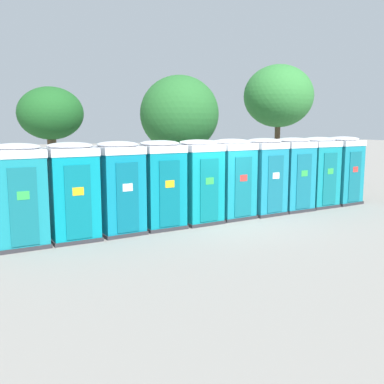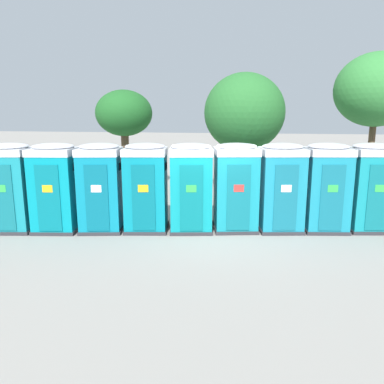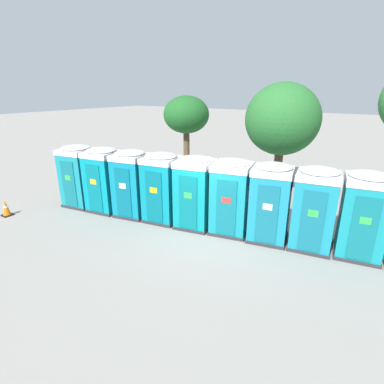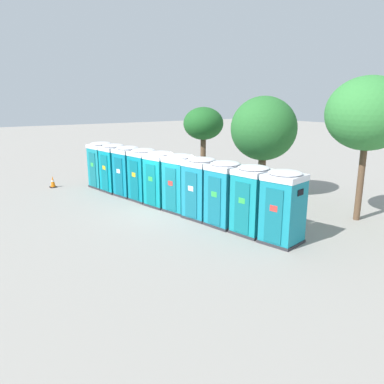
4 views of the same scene
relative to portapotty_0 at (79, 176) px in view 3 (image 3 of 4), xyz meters
name	(u,v)px [view 3 (image 3 of 4)]	position (x,y,z in m)	size (l,w,h in m)	color
ground_plane	(208,232)	(5.79, 0.74, -1.28)	(120.00, 120.00, 0.00)	gray
portapotty_0	(79,176)	(0.00, 0.00, 0.00)	(1.41, 1.39, 2.54)	#2D2D33
portapotty_1	(104,179)	(1.28, 0.20, 0.00)	(1.41, 1.38, 2.54)	#2D2D33
portapotty_2	(132,183)	(2.55, 0.45, 0.00)	(1.41, 1.41, 2.54)	#2D2D33
portapotty_3	(162,187)	(3.82, 0.70, 0.00)	(1.40, 1.39, 2.54)	#2D2D33
portapotty_4	(194,192)	(5.10, 0.91, 0.00)	(1.43, 1.42, 2.54)	#2D2D33
portapotty_5	(231,196)	(6.37, 1.20, 0.00)	(1.46, 1.43, 2.54)	#2D2D33
portapotty_6	(270,202)	(7.65, 1.40, 0.00)	(1.44, 1.42, 2.54)	#2D2D33
portapotty_7	(314,209)	(8.92, 1.63, 0.00)	(1.39, 1.37, 2.54)	#2D2D33
portapotty_8	(363,215)	(10.19, 1.89, 0.00)	(1.41, 1.39, 2.54)	#2D2D33
street_tree_0	(282,120)	(6.34, 6.05, 2.11)	(3.24, 3.24, 4.98)	brown
street_tree_2	(186,116)	(1.26, 6.00, 2.06)	(2.40, 2.40, 4.37)	brown
traffic_cone	(6,208)	(-1.47, -2.37, -0.97)	(0.36, 0.36, 0.64)	black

